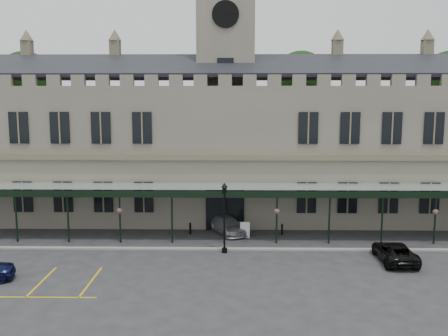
{
  "coord_description": "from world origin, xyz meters",
  "views": [
    {
      "loc": [
        0.59,
        -29.88,
        11.25
      ],
      "look_at": [
        0.0,
        6.0,
        6.0
      ],
      "focal_mm": 40.0,
      "sensor_mm": 36.0,
      "label": 1
    }
  ],
  "objects_px": {
    "station_building": "(226,147)",
    "sign_board": "(245,230)",
    "clock_tower": "(226,74)",
    "lamp_post_mid": "(224,211)",
    "car_taxi": "(227,225)",
    "car_van": "(395,252)"
  },
  "relations": [
    {
      "from": "station_building",
      "to": "sign_board",
      "type": "relative_size",
      "value": 46.47
    },
    {
      "from": "clock_tower",
      "to": "lamp_post_mid",
      "type": "height_order",
      "value": "clock_tower"
    },
    {
      "from": "station_building",
      "to": "car_taxi",
      "type": "height_order",
      "value": "station_building"
    },
    {
      "from": "station_building",
      "to": "sign_board",
      "type": "xyz_separation_m",
      "value": [
        1.62,
        -7.33,
        -5.84
      ]
    },
    {
      "from": "station_building",
      "to": "car_van",
      "type": "bearing_deg",
      "value": -47.66
    },
    {
      "from": "station_building",
      "to": "lamp_post_mid",
      "type": "relative_size",
      "value": 11.71
    },
    {
      "from": "station_building",
      "to": "clock_tower",
      "type": "bearing_deg",
      "value": 90.0
    },
    {
      "from": "clock_tower",
      "to": "car_van",
      "type": "height_order",
      "value": "clock_tower"
    },
    {
      "from": "station_building",
      "to": "sign_board",
      "type": "distance_m",
      "value": 9.51
    },
    {
      "from": "station_building",
      "to": "car_taxi",
      "type": "relative_size",
      "value": 13.01
    },
    {
      "from": "lamp_post_mid",
      "to": "car_taxi",
      "type": "bearing_deg",
      "value": 88.46
    },
    {
      "from": "station_building",
      "to": "car_van",
      "type": "height_order",
      "value": "station_building"
    },
    {
      "from": "station_building",
      "to": "clock_tower",
      "type": "distance_m",
      "value": 6.64
    },
    {
      "from": "station_building",
      "to": "sign_board",
      "type": "bearing_deg",
      "value": -77.53
    },
    {
      "from": "clock_tower",
      "to": "car_van",
      "type": "relative_size",
      "value": 5.16
    },
    {
      "from": "sign_board",
      "to": "clock_tower",
      "type": "bearing_deg",
      "value": 103.67
    },
    {
      "from": "clock_tower",
      "to": "lamp_post_mid",
      "type": "bearing_deg",
      "value": -89.73
    },
    {
      "from": "lamp_post_mid",
      "to": "sign_board",
      "type": "distance_m",
      "value": 4.74
    },
    {
      "from": "clock_tower",
      "to": "sign_board",
      "type": "distance_m",
      "value": 14.61
    },
    {
      "from": "car_taxi",
      "to": "sign_board",
      "type": "bearing_deg",
      "value": -70.98
    },
    {
      "from": "station_building",
      "to": "car_taxi",
      "type": "distance_m",
      "value": 8.28
    },
    {
      "from": "sign_board",
      "to": "car_van",
      "type": "height_order",
      "value": "car_van"
    }
  ]
}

